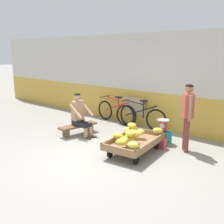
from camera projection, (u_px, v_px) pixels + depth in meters
ground_plane at (88, 161)px, 5.40m from camera, size 80.00×80.00×0.00m
back_wall at (164, 82)px, 7.38m from camera, size 16.00×0.30×2.74m
banana_cart at (135, 143)px, 5.76m from camera, size 1.00×1.53×0.36m
banana_pile at (132, 134)px, 5.64m from camera, size 0.95×1.44×0.26m
low_bench at (78, 127)px, 7.09m from camera, size 0.46×1.13×0.27m
vendor_seated at (80, 115)px, 6.95m from camera, size 0.69×0.49×1.14m
plastic_crate at (163, 137)px, 6.43m from camera, size 0.36×0.28×0.30m
weighing_scale at (163, 125)px, 6.36m from camera, size 0.30×0.30×0.29m
bicycle_near_left at (116, 112)px, 8.24m from camera, size 1.66×0.48×0.86m
bicycle_far_left at (140, 116)px, 7.63m from camera, size 1.66×0.48×0.86m
sign_board at (136, 111)px, 8.00m from camera, size 0.70×0.29×0.87m
customer_adult at (188, 110)px, 5.72m from camera, size 0.35×0.40×1.53m
shopping_bag at (162, 143)px, 6.06m from camera, size 0.18×0.12×0.24m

